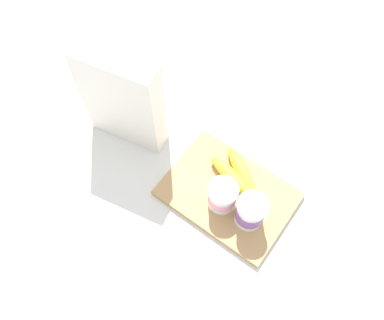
{
  "coord_description": "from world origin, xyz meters",
  "views": [
    {
      "loc": [
        -0.16,
        0.37,
        0.97
      ],
      "look_at": [
        0.11,
        0.0,
        0.07
      ],
      "focal_mm": 38.07,
      "sensor_mm": 36.0,
      "label": 1
    }
  ],
  "objects": [
    {
      "name": "ground_plane",
      "position": [
        0.0,
        0.0,
        0.0
      ],
      "size": [
        2.4,
        2.4,
        0.0
      ],
      "primitive_type": "plane",
      "color": "silver"
    },
    {
      "name": "cutting_board",
      "position": [
        0.0,
        0.0,
        0.01
      ],
      "size": [
        0.32,
        0.23,
        0.02
      ],
      "primitive_type": "cube",
      "color": "tan",
      "rests_on": "ground_plane"
    },
    {
      "name": "cereal_box",
      "position": [
        0.33,
        0.0,
        0.15
      ],
      "size": [
        0.22,
        0.1,
        0.3
      ],
      "primitive_type": "cube",
      "rotation": [
        0.0,
        0.0,
        0.2
      ],
      "color": "white",
      "rests_on": "ground_plane"
    },
    {
      "name": "yogurt_cup_front",
      "position": [
        -0.08,
        0.03,
        0.06
      ],
      "size": [
        0.07,
        0.07,
        0.09
      ],
      "color": "white",
      "rests_on": "cutting_board"
    },
    {
      "name": "banana_bunch",
      "position": [
        0.0,
        -0.05,
        0.04
      ],
      "size": [
        0.17,
        0.12,
        0.04
      ],
      "color": "yellow",
      "rests_on": "cutting_board"
    },
    {
      "name": "yogurt_cup_back",
      "position": [
        0.0,
        0.03,
        0.06
      ],
      "size": [
        0.07,
        0.07,
        0.08
      ],
      "color": "white",
      "rests_on": "cutting_board"
    }
  ]
}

